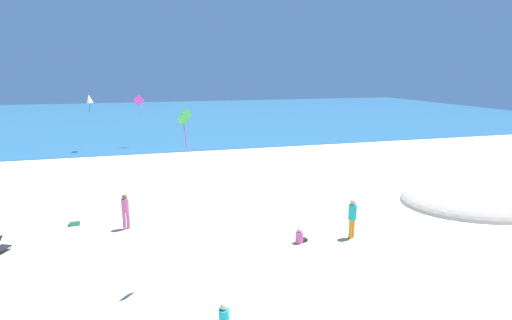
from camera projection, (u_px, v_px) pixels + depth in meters
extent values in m
plane|color=beige|center=(230.00, 216.00, 19.87)|extent=(120.00, 120.00, 0.00)
cube|color=teal|center=(168.00, 116.00, 63.88)|extent=(120.00, 60.00, 0.05)
ellipsoid|color=beige|center=(489.00, 200.00, 22.32)|extent=(10.28, 7.19, 2.44)
cube|color=black|center=(2.00, 248.00, 15.96)|extent=(0.70, 0.73, 0.03)
cylinder|color=#B7B7BC|center=(11.00, 247.00, 16.23)|extent=(0.02, 0.02, 0.16)
cube|color=#339956|center=(75.00, 222.00, 18.74)|extent=(0.47, 0.42, 0.22)
cube|color=white|center=(75.00, 220.00, 18.71)|extent=(0.48, 0.43, 0.04)
cylinder|color=#D8599E|center=(299.00, 237.00, 16.73)|extent=(0.41, 0.41, 0.49)
sphere|color=beige|center=(299.00, 230.00, 16.66)|extent=(0.19, 0.19, 0.19)
cube|color=black|center=(303.00, 240.00, 16.88)|extent=(0.42, 0.36, 0.14)
cylinder|color=#19ADB2|center=(224.00, 319.00, 10.08)|extent=(0.38, 0.38, 0.52)
sphere|color=beige|center=(224.00, 306.00, 10.00)|extent=(0.19, 0.19, 0.19)
cylinder|color=orange|center=(350.00, 229.00, 17.13)|extent=(0.15, 0.15, 0.86)
cylinder|color=orange|center=(353.00, 228.00, 17.27)|extent=(0.15, 0.15, 0.86)
cylinder|color=#19ADB2|center=(353.00, 212.00, 17.04)|extent=(0.47, 0.47, 0.64)
sphere|color=tan|center=(353.00, 202.00, 16.94)|extent=(0.24, 0.24, 0.24)
cylinder|color=#D8599E|center=(128.00, 220.00, 18.25)|extent=(0.14, 0.14, 0.81)
cylinder|color=#D8599E|center=(124.00, 221.00, 18.13)|extent=(0.14, 0.14, 0.81)
cylinder|color=#D8599E|center=(125.00, 205.00, 18.04)|extent=(0.43, 0.43, 0.61)
sphere|color=brown|center=(124.00, 197.00, 17.95)|extent=(0.22, 0.22, 0.22)
cone|color=white|center=(89.00, 99.00, 35.01)|extent=(0.80, 0.76, 0.78)
cylinder|color=black|center=(90.00, 107.00, 35.17)|extent=(0.16, 0.07, 0.82)
cube|color=green|center=(185.00, 117.00, 12.56)|extent=(0.52, 0.47, 0.62)
cylinder|color=#DB3DA8|center=(185.00, 136.00, 12.69)|extent=(0.09, 0.19, 0.74)
cube|color=#DB3DA8|center=(139.00, 100.00, 36.99)|extent=(1.04, 0.44, 0.97)
cylinder|color=orange|center=(139.00, 109.00, 37.17)|extent=(0.04, 0.05, 0.90)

